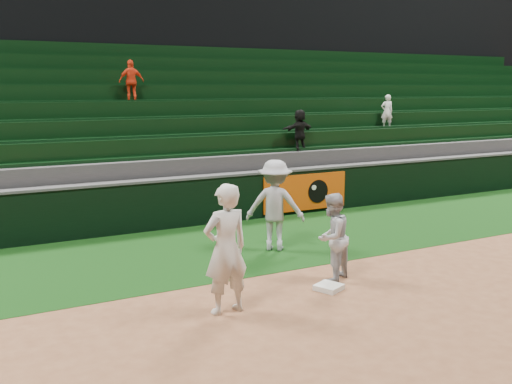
{
  "coord_description": "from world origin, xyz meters",
  "views": [
    {
      "loc": [
        -5.28,
        -8.03,
        3.45
      ],
      "look_at": [
        0.07,
        2.3,
        1.3
      ],
      "focal_mm": 40.0,
      "sensor_mm": 36.0,
      "label": 1
    }
  ],
  "objects_px": {
    "first_base": "(329,287)",
    "base_coach": "(275,205)",
    "first_baseman": "(226,249)",
    "baserunner": "(332,237)"
  },
  "relations": [
    {
      "from": "first_base",
      "to": "base_coach",
      "type": "distance_m",
      "value": 2.77
    },
    {
      "from": "baserunner",
      "to": "first_base",
      "type": "bearing_deg",
      "value": 25.74
    },
    {
      "from": "first_baseman",
      "to": "base_coach",
      "type": "distance_m",
      "value": 3.56
    },
    {
      "from": "baserunner",
      "to": "base_coach",
      "type": "xyz_separation_m",
      "value": [
        0.05,
        2.17,
        0.18
      ]
    },
    {
      "from": "first_baseman",
      "to": "baserunner",
      "type": "relative_size",
      "value": 1.27
    },
    {
      "from": "first_baseman",
      "to": "base_coach",
      "type": "height_order",
      "value": "first_baseman"
    },
    {
      "from": "first_baseman",
      "to": "base_coach",
      "type": "relative_size",
      "value": 1.05
    },
    {
      "from": "first_base",
      "to": "base_coach",
      "type": "bearing_deg",
      "value": 81.78
    },
    {
      "from": "first_base",
      "to": "first_baseman",
      "type": "distance_m",
      "value": 2.21
    },
    {
      "from": "first_base",
      "to": "base_coach",
      "type": "xyz_separation_m",
      "value": [
        0.37,
        2.58,
        0.93
      ]
    }
  ]
}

